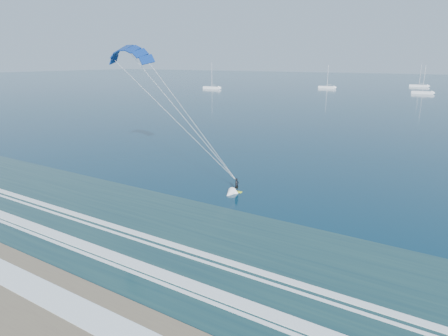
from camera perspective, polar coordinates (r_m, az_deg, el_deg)
ground at (r=31.17m, az=-25.47°, el=-14.55°), size 900.00×900.00×0.00m
kitesurfer_rig at (r=46.43m, az=-6.44°, el=7.96°), size 18.12×5.13×17.40m
sailboat_0 at (r=209.38m, az=-1.73°, el=11.42°), size 9.79×2.40×13.16m
sailboat_1 at (r=219.40m, az=14.50°, el=11.13°), size 8.75×2.40×12.01m
sailboat_2 at (r=248.92m, az=26.09°, el=10.52°), size 9.63×2.40×12.86m
sailboat_3 at (r=198.56m, az=26.49°, el=9.65°), size 8.71×2.40×12.09m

